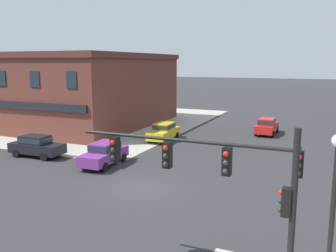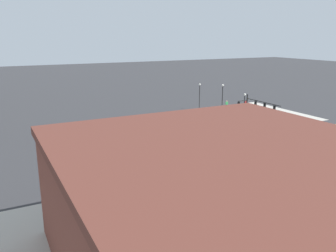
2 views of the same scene
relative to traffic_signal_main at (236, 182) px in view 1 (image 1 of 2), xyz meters
The scene contains 9 objects.
ground_plane 10.67m from the traffic_signal_main, 135.38° to the left, with size 320.00×320.00×0.00m, color #2D2D30.
sidewalk_far_corner 38.51m from the traffic_signal_main, 135.10° to the left, with size 32.00×32.00×0.02m, color #A8A399.
traffic_signal_main is the anchor object (origin of this frame).
street_lamp_corner_near 2.89m from the traffic_signal_main, 10.82° to the right, with size 0.36×0.36×5.47m.
car_main_northbound_far 21.09m from the traffic_signal_main, 150.51° to the left, with size 4.44×1.98×1.68m.
car_main_southbound_near 27.16m from the traffic_signal_main, 96.19° to the left, with size 1.98×4.45×1.68m.
car_cross_eastbound 16.05m from the traffic_signal_main, 138.98° to the left, with size 2.05×4.48×1.68m.
car_cross_westbound 23.05m from the traffic_signal_main, 120.07° to the left, with size 2.01×4.46×1.68m.
storefront_block_near_corner 36.44m from the traffic_signal_main, 137.17° to the left, with size 21.54×19.86×8.38m.
Camera 1 is at (9.59, -18.07, 7.35)m, focal length 38.61 mm.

